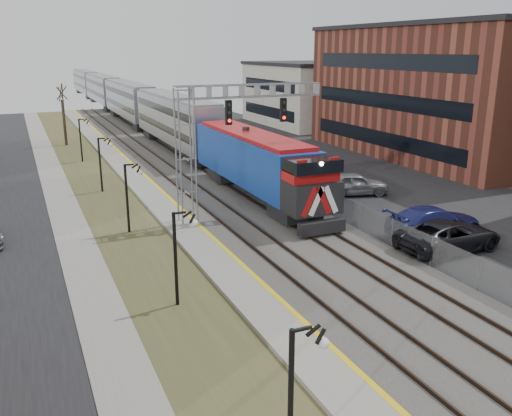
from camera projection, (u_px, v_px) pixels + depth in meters
sidewalk at (63, 207)px, 35.91m from camera, size 2.00×120.00×0.08m
grass_median at (109, 202)px, 37.08m from camera, size 4.00×120.00×0.06m
platform at (152, 196)px, 38.21m from camera, size 2.00×120.00×0.24m
ballast_bed at (219, 189)px, 40.15m from camera, size 8.00×120.00×0.20m
parking_lot at (355, 176)px, 44.82m from camera, size 16.00×120.00×0.04m
platform_edge at (165, 193)px, 38.52m from camera, size 0.24×120.00×0.01m
track_near at (193, 190)px, 39.33m from camera, size 1.58×120.00×0.15m
track_far at (238, 185)px, 40.68m from camera, size 1.58×120.00×0.15m
train at (125, 101)px, 78.13m from camera, size 3.00×108.65×5.33m
signal_gantry at (214, 130)px, 31.38m from camera, size 9.00×1.07×8.15m
lampposts at (174, 258)px, 21.85m from camera, size 0.14×62.14×4.00m
fence at (270, 175)px, 41.58m from camera, size 0.04×120.00×1.60m
car_lot_c at (449, 236)px, 27.93m from camera, size 6.03×3.12×1.62m
car_lot_d at (434, 222)px, 30.22m from camera, size 5.74×2.48×1.64m
car_lot_e at (355, 184)px, 38.68m from camera, size 5.11×3.13×1.62m
car_lot_f at (311, 164)px, 46.35m from camera, size 4.20×1.95×1.33m
car_lot_g at (272, 148)px, 53.25m from camera, size 5.47×3.02×1.45m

